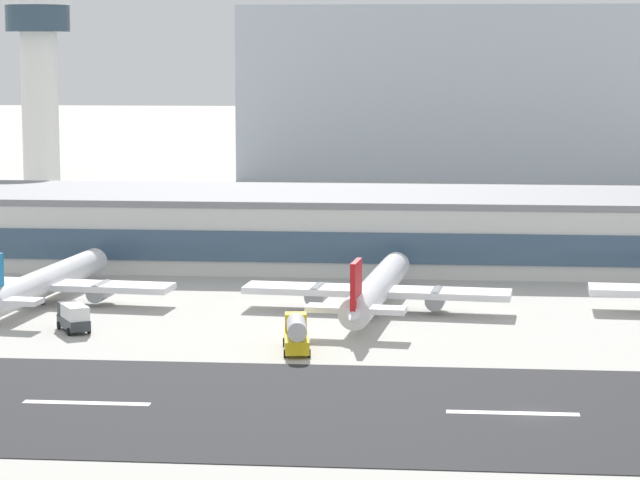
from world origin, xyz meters
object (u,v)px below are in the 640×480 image
at_px(control_tower, 40,88).
at_px(terminal_building, 397,228).
at_px(airliner_red_tail_gate_1, 375,290).
at_px(service_fuel_truck_0, 296,333).
at_px(distant_hotel_block, 463,93).
at_px(airliner_blue_tail_gate_0, 43,283).
at_px(service_box_truck_1, 73,316).

bearing_deg(control_tower, terminal_building, -34.95).
distance_m(airliner_red_tail_gate_1, service_fuel_truck_0, 24.85).
bearing_deg(distant_hotel_block, terminal_building, -94.47).
bearing_deg(terminal_building, airliner_blue_tail_gate_0, -138.73).
bearing_deg(airliner_red_tail_gate_1, service_box_truck_1, 119.17).
bearing_deg(distant_hotel_block, airliner_red_tail_gate_1, -93.85).
relative_size(terminal_building, control_tower, 3.57).
distance_m(control_tower, distant_hotel_block, 126.31).
xyz_separation_m(control_tower, airliner_red_tail_gate_1, (69.52, -89.93, -22.75)).
bearing_deg(terminal_building, airliner_red_tail_gate_1, -91.64).
distance_m(airliner_blue_tail_gate_0, airliner_red_tail_gate_1, 43.27).
xyz_separation_m(service_fuel_truck_0, service_box_truck_1, (-27.17, 8.39, -0.24)).
xyz_separation_m(terminal_building, airliner_red_tail_gate_1, (-1.16, -40.53, -2.67)).
height_order(airliner_blue_tail_gate_0, airliner_red_tail_gate_1, airliner_red_tail_gate_1).
distance_m(terminal_building, airliner_blue_tail_gate_0, 59.14).
bearing_deg(service_fuel_truck_0, control_tower, 21.04).
bearing_deg(airliner_blue_tail_gate_0, service_box_truck_1, -147.23).
bearing_deg(terminal_building, service_fuel_truck_0, -97.57).
bearing_deg(airliner_red_tail_gate_1, airliner_blue_tail_gate_0, 93.18).
bearing_deg(service_fuel_truck_0, distant_hotel_block, -13.05).
xyz_separation_m(control_tower, distant_hotel_block, (82.03, 95.98, -3.57)).
xyz_separation_m(terminal_building, distant_hotel_block, (11.36, 145.38, 16.52)).
distance_m(control_tower, airliner_red_tail_gate_1, 115.92).
distance_m(airliner_blue_tail_gate_0, service_fuel_truck_0, 43.88).
bearing_deg(service_fuel_truck_0, airliner_blue_tail_gate_0, 47.19).
bearing_deg(airliner_red_tail_gate_1, control_tower, 42.96).
relative_size(distant_hotel_block, airliner_red_tail_gate_1, 2.69).
distance_m(service_fuel_truck_0, service_box_truck_1, 28.44).
relative_size(control_tower, service_box_truck_1, 6.66).
bearing_deg(airliner_blue_tail_gate_0, service_fuel_truck_0, -119.63).
xyz_separation_m(airliner_blue_tail_gate_0, airliner_red_tail_gate_1, (43.25, -1.56, 0.10)).
bearing_deg(airliner_blue_tail_gate_0, airliner_red_tail_gate_1, -86.52).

